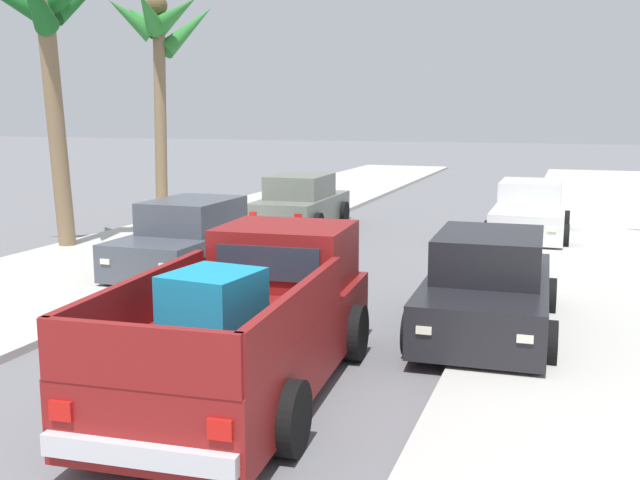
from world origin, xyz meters
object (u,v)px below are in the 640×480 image
(car_left_near, at_px, (301,203))
(palm_tree_left_mid, at_px, (159,39))
(pickup_truck, at_px, (251,324))
(car_left_mid, at_px, (488,288))
(palm_tree_left_fore, at_px, (46,24))
(car_right_near, at_px, (192,239))
(car_right_mid, at_px, (530,212))

(car_left_near, distance_m, palm_tree_left_mid, 6.16)
(pickup_truck, bearing_deg, palm_tree_left_mid, 124.92)
(car_left_mid, bearing_deg, pickup_truck, -127.19)
(car_left_mid, bearing_deg, car_left_near, 125.46)
(pickup_truck, xyz_separation_m, palm_tree_left_fore, (-8.02, 6.65, 4.50))
(car_left_mid, xyz_separation_m, palm_tree_left_fore, (-10.46, 3.43, 4.59))
(car_left_near, relative_size, palm_tree_left_mid, 0.65)
(car_left_near, bearing_deg, car_right_near, -90.04)
(car_left_near, height_order, palm_tree_left_fore, palm_tree_left_fore)
(car_right_mid, bearing_deg, palm_tree_left_fore, -152.36)
(car_right_mid, xyz_separation_m, palm_tree_left_fore, (-10.54, -5.52, 4.59))
(car_left_mid, xyz_separation_m, car_right_mid, (0.08, 8.95, 0.00))
(car_right_mid, bearing_deg, car_right_near, -134.08)
(car_left_mid, distance_m, palm_tree_left_fore, 11.93)
(car_left_near, height_order, car_right_mid, same)
(pickup_truck, bearing_deg, palm_tree_left_fore, 140.37)
(car_left_mid, relative_size, palm_tree_left_fore, 0.64)
(car_left_mid, xyz_separation_m, palm_tree_left_mid, (-10.23, 7.94, 4.65))
(car_left_mid, height_order, palm_tree_left_fore, palm_tree_left_fore)
(pickup_truck, distance_m, car_left_near, 12.65)
(palm_tree_left_fore, height_order, palm_tree_left_mid, palm_tree_left_fore)
(pickup_truck, distance_m, car_right_mid, 12.42)
(pickup_truck, relative_size, car_left_near, 1.24)
(car_right_mid, distance_m, palm_tree_left_mid, 11.35)
(pickup_truck, xyz_separation_m, car_right_near, (-3.86, 5.58, -0.08))
(car_left_mid, height_order, car_right_mid, same)
(pickup_truck, height_order, palm_tree_left_mid, palm_tree_left_mid)
(pickup_truck, bearing_deg, car_left_mid, 52.81)
(car_left_mid, bearing_deg, palm_tree_left_fore, 161.85)
(car_right_near, xyz_separation_m, car_right_mid, (6.38, 6.58, 0.00))
(pickup_truck, relative_size, car_right_mid, 1.25)
(car_left_near, xyz_separation_m, palm_tree_left_mid, (-3.94, -0.89, 4.65))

